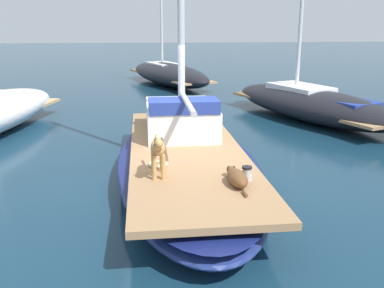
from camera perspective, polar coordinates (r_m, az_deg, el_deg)
The scene contains 9 objects.
ground_plane at distance 8.33m, azimuth -0.76°, elevation -4.85°, with size 120.00×120.00×0.00m, color #143347.
sailboat_main at distance 8.22m, azimuth -0.77°, elevation -2.67°, with size 2.55×7.25×0.66m.
cabin_house at distance 9.12m, azimuth -1.51°, elevation 3.53°, with size 1.41×2.23×0.84m.
dog_brown at distance 6.31m, azimuth 5.88°, elevation -4.38°, with size 0.29×0.95×0.22m.
dog_tan at distance 6.52m, azimuth -4.48°, elevation -0.76°, with size 0.22×0.94×0.70m.
deck_winch at distance 6.50m, azimuth 7.19°, elevation -3.88°, with size 0.16×0.16×0.21m.
coiled_rope at distance 7.14m, azimuth -4.47°, elevation -2.66°, with size 0.32×0.32×0.04m, color beige.
moored_boat_starboard_side at distance 13.97m, azimuth 15.31°, elevation 5.20°, with size 4.43×7.25×6.19m.
moored_boat_far_astern at distance 21.29m, azimuth -3.09°, elevation 9.21°, with size 4.49×7.64×5.81m.
Camera 1 is at (-0.75, -7.77, 2.91)m, focal length 40.70 mm.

